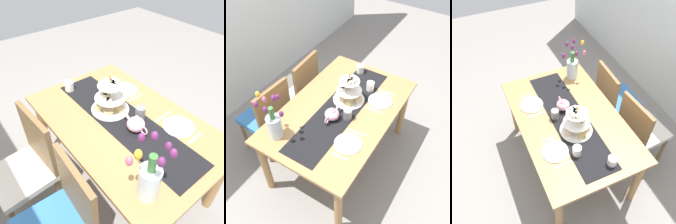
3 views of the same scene
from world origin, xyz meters
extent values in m
plane|color=gray|center=(0.00, 0.00, 0.00)|extent=(8.00, 8.00, 0.00)
cube|color=#A37747|center=(0.00, 0.00, 0.72)|extent=(1.49, 0.94, 0.03)
cylinder|color=#A37747|center=(-0.67, -0.40, 0.35)|extent=(0.07, 0.07, 0.70)
cylinder|color=#A37747|center=(0.67, -0.40, 0.35)|extent=(0.07, 0.07, 0.70)
cylinder|color=#A37747|center=(-0.67, 0.40, 0.35)|extent=(0.07, 0.07, 0.70)
cylinder|color=#A37747|center=(0.67, 0.40, 0.35)|extent=(0.07, 0.07, 0.70)
cylinder|color=brown|center=(-0.07, 0.94, 0.21)|extent=(0.04, 0.04, 0.41)
cylinder|color=brown|center=(-0.43, 0.96, 0.21)|extent=(0.04, 0.04, 0.41)
cylinder|color=brown|center=(-0.09, 0.58, 0.21)|extent=(0.04, 0.04, 0.41)
cylinder|color=brown|center=(-0.45, 0.60, 0.21)|extent=(0.04, 0.04, 0.41)
cube|color=#3370B7|center=(-0.26, 0.77, 0.43)|extent=(0.44, 0.44, 0.05)
cube|color=brown|center=(-0.27, 0.58, 0.69)|extent=(0.42, 0.06, 0.45)
cylinder|color=brown|center=(0.41, 0.96, 0.21)|extent=(0.04, 0.04, 0.41)
cylinder|color=brown|center=(0.05, 0.94, 0.21)|extent=(0.04, 0.04, 0.41)
cylinder|color=brown|center=(0.44, 0.60, 0.21)|extent=(0.04, 0.04, 0.41)
cylinder|color=brown|center=(0.08, 0.58, 0.21)|extent=(0.04, 0.04, 0.41)
cube|color=silver|center=(0.24, 0.77, 0.43)|extent=(0.45, 0.45, 0.05)
cube|color=brown|center=(0.26, 0.58, 0.69)|extent=(0.42, 0.06, 0.45)
cube|color=black|center=(0.00, 0.00, 0.73)|extent=(1.35, 0.33, 0.00)
cylinder|color=beige|center=(0.16, 0.00, 0.87)|extent=(0.01, 0.01, 0.28)
cylinder|color=white|center=(0.16, 0.00, 0.74)|extent=(0.30, 0.30, 0.01)
cylinder|color=white|center=(0.16, 0.00, 0.85)|extent=(0.24, 0.24, 0.01)
cylinder|color=white|center=(0.16, 0.00, 0.96)|extent=(0.19, 0.19, 0.01)
cube|color=#DABD74|center=(0.25, 0.01, 0.76)|extent=(0.07, 0.08, 0.04)
cube|color=#E0C97F|center=(0.20, 0.08, 0.76)|extent=(0.05, 0.05, 0.05)
cube|color=#DDB888|center=(0.11, 0.04, 0.76)|extent=(0.09, 0.09, 0.04)
cube|color=#DCC87D|center=(0.09, -0.04, 0.76)|extent=(0.06, 0.06, 0.05)
cube|color=beige|center=(0.17, -0.09, 0.77)|extent=(0.09, 0.08, 0.05)
cube|color=#F4E1C6|center=(0.20, 0.01, 0.87)|extent=(0.06, 0.04, 0.03)
cube|color=beige|center=(0.19, 0.03, 0.87)|extent=(0.07, 0.06, 0.03)
cube|color=beige|center=(0.17, 0.05, 0.87)|extent=(0.05, 0.06, 0.03)
cube|color=#EFDAC7|center=(0.12, 0.06, 0.87)|extent=(0.06, 0.07, 0.03)
cube|color=silver|center=(0.10, 0.05, 0.87)|extent=(0.07, 0.06, 0.03)
cube|color=silver|center=(0.11, 0.00, 0.98)|extent=(0.06, 0.04, 0.03)
cube|color=beige|center=(0.12, -0.02, 0.98)|extent=(0.07, 0.06, 0.03)
cube|color=beige|center=(0.14, -0.03, 0.98)|extent=(0.05, 0.06, 0.03)
cube|color=#EFDFC9|center=(0.17, -0.04, 0.98)|extent=(0.06, 0.07, 0.03)
cube|color=beige|center=(0.19, -0.01, 0.98)|extent=(0.06, 0.05, 0.03)
sphere|color=orange|center=(0.16, 0.00, 1.03)|extent=(0.02, 0.02, 0.02)
ellipsoid|color=#E5A8BC|center=(-0.14, 0.00, 0.78)|extent=(0.13, 0.13, 0.10)
cone|color=#E5A8BC|center=(-0.14, 0.00, 0.85)|extent=(0.06, 0.06, 0.04)
cylinder|color=#E5A8BC|center=(-0.05, 0.00, 0.79)|extent=(0.07, 0.02, 0.06)
torus|color=#E5A8BC|center=(-0.22, 0.00, 0.78)|extent=(0.07, 0.01, 0.07)
cylinder|color=silver|center=(-0.55, 0.29, 0.84)|extent=(0.12, 0.12, 0.21)
cylinder|color=#3D7538|center=(-0.55, 0.29, 0.99)|extent=(0.04, 0.04, 0.12)
ellipsoid|color=#6B2860|center=(-0.46, 0.29, 1.10)|extent=(0.04, 0.04, 0.06)
ellipsoid|color=#E5607A|center=(-0.50, 0.40, 1.05)|extent=(0.04, 0.04, 0.06)
ellipsoid|color=yellow|center=(-0.55, 0.40, 1.14)|extent=(0.04, 0.04, 0.06)
ellipsoid|color=#6B2860|center=(-0.63, 0.34, 1.12)|extent=(0.04, 0.04, 0.06)
ellipsoid|color=#6B2860|center=(-0.62, 0.26, 1.11)|extent=(0.04, 0.04, 0.06)
ellipsoid|color=#6B2860|center=(-0.54, 0.19, 1.04)|extent=(0.04, 0.04, 0.06)
ellipsoid|color=#6B2860|center=(-0.51, 0.27, 1.14)|extent=(0.04, 0.04, 0.06)
cylinder|color=white|center=(0.59, 0.11, 0.77)|extent=(0.08, 0.08, 0.08)
cylinder|color=white|center=(-0.31, -0.27, 0.74)|extent=(0.23, 0.23, 0.01)
cube|color=silver|center=(-0.46, -0.27, 0.73)|extent=(0.03, 0.15, 0.01)
cube|color=silver|center=(-0.17, -0.27, 0.73)|extent=(0.03, 0.17, 0.01)
cylinder|color=white|center=(0.29, -0.27, 0.74)|extent=(0.23, 0.23, 0.01)
cube|color=silver|center=(0.15, -0.27, 0.73)|extent=(0.03, 0.15, 0.01)
cube|color=silver|center=(0.44, -0.27, 0.73)|extent=(0.02, 0.17, 0.01)
cylinder|color=slate|center=(-0.06, -0.12, 0.78)|extent=(0.08, 0.08, 0.09)
cylinder|color=white|center=(0.39, -0.11, 0.78)|extent=(0.08, 0.08, 0.09)
camera|label=1|loc=(-0.96, 0.87, 1.89)|focal=36.80mm
camera|label=2|loc=(-1.55, -0.94, 2.52)|focal=44.35mm
camera|label=3|loc=(1.43, -0.69, 2.56)|focal=40.89mm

